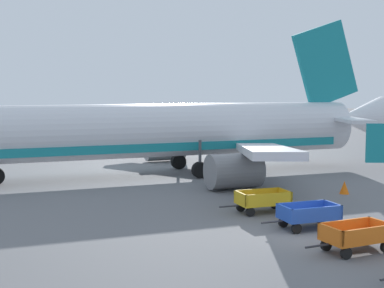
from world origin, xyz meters
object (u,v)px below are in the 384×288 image
Objects in this scene: baggage_cart_third_in_row at (309,215)px; traffic_cone_near_plane at (344,187)px; baggage_cart_fourth_in_row at (263,200)px; airplane at (169,131)px; baggage_cart_second_in_row at (356,236)px.

baggage_cart_third_in_row is 4.89× the size of traffic_cone_near_plane.
baggage_cart_fourth_in_row reaches higher than traffic_cone_near_plane.
airplane is 10.36× the size of baggage_cart_second_in_row.
traffic_cone_near_plane is (7.06, 1.21, -0.23)m from baggage_cart_fourth_in_row.
baggage_cart_fourth_in_row is at bearing 80.29° from baggage_cart_second_in_row.
baggage_cart_third_in_row is 3.46m from baggage_cart_fourth_in_row.
baggage_cart_fourth_in_row is at bearing -170.25° from traffic_cone_near_plane.
airplane reaches higher than baggage_cart_fourth_in_row.
baggage_cart_third_in_row is 1.00× the size of baggage_cart_fourth_in_row.
baggage_cart_second_in_row is 1.00× the size of baggage_cart_fourth_in_row.
baggage_cart_third_in_row is at bearing 75.16° from baggage_cart_second_in_row.
airplane is 16.51m from baggage_cart_third_in_row.
baggage_cart_third_in_row and baggage_cart_fourth_in_row have the same top height.
baggage_cart_second_in_row is at bearing -99.71° from baggage_cart_fourth_in_row.
baggage_cart_fourth_in_row is (0.27, 3.45, 0.00)m from baggage_cart_third_in_row.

